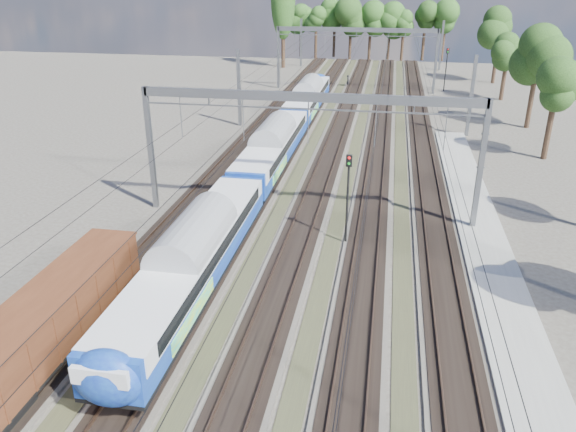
% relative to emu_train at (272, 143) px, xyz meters
% --- Properties ---
extents(track_bed, '(21.00, 130.00, 0.34)m').
position_rel_emu_train_xyz_m(track_bed, '(4.50, 5.37, -2.49)').
color(track_bed, '#47423A').
rests_on(track_bed, ground).
extents(platform, '(3.00, 70.00, 0.30)m').
position_rel_emu_train_xyz_m(platform, '(16.50, -19.63, -2.44)').
color(platform, gray).
rests_on(platform, ground).
extents(catenary, '(25.65, 130.00, 9.00)m').
position_rel_emu_train_xyz_m(catenary, '(4.83, 13.06, 3.81)').
color(catenary, slate).
rests_on(catenary, ground).
extents(tree_belt, '(39.48, 101.85, 11.63)m').
position_rel_emu_train_xyz_m(tree_belt, '(11.86, 52.68, 5.37)').
color(tree_belt, black).
rests_on(tree_belt, ground).
extents(emu_train, '(3.01, 63.66, 4.40)m').
position_rel_emu_train_xyz_m(emu_train, '(0.00, 0.00, 0.00)').
color(emu_train, black).
rests_on(emu_train, ground).
extents(freight_boxcar, '(2.61, 12.60, 3.25)m').
position_rel_emu_train_xyz_m(freight_boxcar, '(-4.50, -27.11, -0.61)').
color(freight_boxcar, black).
rests_on(freight_boxcar, ground).
extents(worker, '(0.51, 0.69, 1.74)m').
position_rel_emu_train_xyz_m(worker, '(3.33, 41.54, -1.72)').
color(worker, black).
rests_on(worker, ground).
extents(signal_near, '(0.37, 0.34, 6.03)m').
position_rel_emu_train_xyz_m(signal_near, '(7.60, -13.33, 1.22)').
color(signal_near, black).
rests_on(signal_near, ground).
extents(signal_far, '(0.44, 0.41, 6.18)m').
position_rel_emu_train_xyz_m(signal_far, '(17.71, 40.58, 1.32)').
color(signal_far, black).
rests_on(signal_far, ground).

